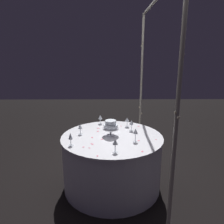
% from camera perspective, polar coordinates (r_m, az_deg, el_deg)
% --- Properties ---
extents(ground_plane, '(12.00, 12.00, 0.00)m').
position_cam_1_polar(ground_plane, '(3.27, 0.00, -18.49)').
color(ground_plane, black).
extents(decorative_arch, '(2.12, 0.06, 2.43)m').
position_cam_1_polar(decorative_arch, '(2.79, 10.83, 9.94)').
color(decorative_arch, '#B7B29E').
rests_on(decorative_arch, ground).
extents(main_table, '(1.35, 1.35, 0.74)m').
position_cam_1_polar(main_table, '(3.08, 0.00, -12.73)').
color(main_table, white).
rests_on(main_table, ground).
extents(tiered_cake, '(0.22, 0.22, 0.21)m').
position_cam_1_polar(tiered_cake, '(2.89, -0.35, -3.59)').
color(tiered_cake, silver).
rests_on(tiered_cake, main_table).
extents(wine_glass_0, '(0.06, 0.06, 0.14)m').
position_cam_1_polar(wine_glass_0, '(3.39, -3.10, -1.42)').
color(wine_glass_0, silver).
rests_on(wine_glass_0, main_table).
extents(wine_glass_1, '(0.06, 0.06, 0.16)m').
position_cam_1_polar(wine_glass_1, '(2.42, 0.84, -7.95)').
color(wine_glass_1, silver).
rests_on(wine_glass_1, main_table).
extents(wine_glass_2, '(0.06, 0.06, 0.14)m').
position_cam_1_polar(wine_glass_2, '(3.26, 3.97, -2.11)').
color(wine_glass_2, silver).
rests_on(wine_glass_2, main_table).
extents(wine_glass_3, '(0.06, 0.06, 0.17)m').
position_cam_1_polar(wine_glass_3, '(2.72, 6.15, -5.15)').
color(wine_glass_3, silver).
rests_on(wine_glass_3, main_table).
extents(wine_glass_4, '(0.06, 0.06, 0.15)m').
position_cam_1_polar(wine_glass_4, '(2.99, -8.31, -3.89)').
color(wine_glass_4, silver).
rests_on(wine_glass_4, main_table).
extents(wine_glass_5, '(0.06, 0.06, 0.16)m').
position_cam_1_polar(wine_glass_5, '(3.10, 5.09, -2.84)').
color(wine_glass_5, silver).
rests_on(wine_glass_5, main_table).
extents(wine_glass_6, '(0.06, 0.06, 0.16)m').
position_cam_1_polar(wine_glass_6, '(2.64, -10.76, -6.34)').
color(wine_glass_6, silver).
rests_on(wine_glass_6, main_table).
extents(rose_petal_0, '(0.04, 0.04, 0.00)m').
position_cam_1_polar(rose_petal_0, '(3.23, -8.26, -4.33)').
color(rose_petal_0, '#EA6B84').
rests_on(rose_petal_0, main_table).
extents(rose_petal_1, '(0.03, 0.02, 0.00)m').
position_cam_1_polar(rose_petal_1, '(2.39, -3.83, -11.36)').
color(rose_petal_1, '#EA6B84').
rests_on(rose_petal_1, main_table).
extents(rose_petal_2, '(0.04, 0.03, 0.00)m').
position_cam_1_polar(rose_petal_2, '(2.70, -5.40, -8.23)').
color(rose_petal_2, '#EA6B84').
rests_on(rose_petal_2, main_table).
extents(rose_petal_3, '(0.03, 0.02, 0.00)m').
position_cam_1_polar(rose_petal_3, '(2.87, 11.42, -7.04)').
color(rose_petal_3, '#EA6B84').
rests_on(rose_petal_3, main_table).
extents(rose_petal_4, '(0.03, 0.03, 0.00)m').
position_cam_1_polar(rose_petal_4, '(2.62, -7.46, -9.04)').
color(rose_petal_4, '#EA6B84').
rests_on(rose_petal_4, main_table).
extents(rose_petal_5, '(0.04, 0.04, 0.00)m').
position_cam_1_polar(rose_petal_5, '(2.51, 7.93, -10.14)').
color(rose_petal_5, '#EA6B84').
rests_on(rose_petal_5, main_table).
extents(rose_petal_6, '(0.03, 0.03, 0.00)m').
position_cam_1_polar(rose_petal_6, '(2.59, -5.91, -9.30)').
color(rose_petal_6, '#EA6B84').
rests_on(rose_petal_6, main_table).
extents(rose_petal_7, '(0.03, 0.02, 0.00)m').
position_cam_1_polar(rose_petal_7, '(2.68, -5.07, -8.38)').
color(rose_petal_7, '#EA6B84').
rests_on(rose_petal_7, main_table).
extents(rose_petal_8, '(0.03, 0.03, 0.00)m').
position_cam_1_polar(rose_petal_8, '(3.31, 2.35, -3.70)').
color(rose_petal_8, '#EA6B84').
rests_on(rose_petal_8, main_table).
extents(rose_petal_9, '(0.04, 0.04, 0.00)m').
position_cam_1_polar(rose_petal_9, '(2.83, -2.59, -7.08)').
color(rose_petal_9, '#EA6B84').
rests_on(rose_petal_9, main_table).
extents(rose_petal_10, '(0.02, 0.03, 0.00)m').
position_cam_1_polar(rose_petal_10, '(2.69, 0.98, -8.21)').
color(rose_petal_10, '#EA6B84').
rests_on(rose_petal_10, main_table).
extents(rose_petal_11, '(0.04, 0.04, 0.00)m').
position_cam_1_polar(rose_petal_11, '(2.80, 6.96, -7.42)').
color(rose_petal_11, '#EA6B84').
rests_on(rose_petal_11, main_table).
extents(rose_petal_12, '(0.04, 0.03, 0.00)m').
position_cam_1_polar(rose_petal_12, '(3.10, -3.71, -5.06)').
color(rose_petal_12, '#EA6B84').
rests_on(rose_petal_12, main_table).
extents(rose_petal_13, '(0.04, 0.04, 0.00)m').
position_cam_1_polar(rose_petal_13, '(3.33, 6.92, -3.71)').
color(rose_petal_13, '#EA6B84').
rests_on(rose_petal_13, main_table).
extents(rose_petal_14, '(0.04, 0.05, 0.00)m').
position_cam_1_polar(rose_petal_14, '(3.22, -3.55, -4.26)').
color(rose_petal_14, '#EA6B84').
rests_on(rose_petal_14, main_table).
extents(rose_petal_15, '(0.04, 0.03, 0.00)m').
position_cam_1_polar(rose_petal_15, '(2.89, -5.20, -6.62)').
color(rose_petal_15, '#EA6B84').
rests_on(rose_petal_15, main_table).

